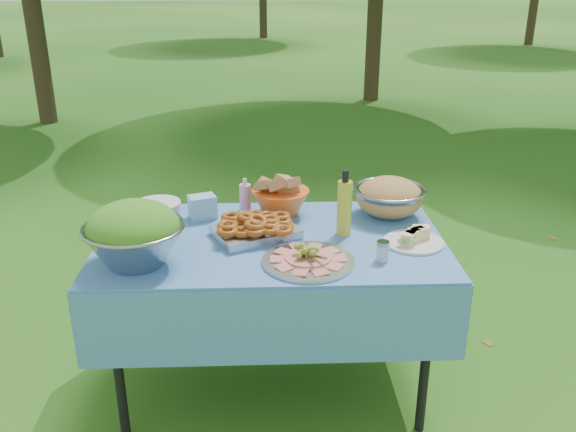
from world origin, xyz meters
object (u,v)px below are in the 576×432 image
object	(u,v)px
charcuterie_platter	(308,253)
salad_bowl	(134,234)
bread_bowl	(281,195)
plate_stack	(158,208)
oil_bottle	(345,203)
picnic_table	(272,316)
pasta_bowl_steel	(389,196)

from	to	relation	value
charcuterie_platter	salad_bowl	bearing A→B (deg)	178.39
bread_bowl	plate_stack	bearing A→B (deg)	179.48
charcuterie_platter	oil_bottle	size ratio (longest dim) A/B	1.26
salad_bowl	oil_bottle	world-z (taller)	oil_bottle
picnic_table	charcuterie_platter	xyz separation A→B (m)	(0.14, -0.24, 0.42)
pasta_bowl_steel	charcuterie_platter	size ratio (longest dim) A/B	0.93
salad_bowl	plate_stack	size ratio (longest dim) A/B	1.79
bread_bowl	charcuterie_platter	xyz separation A→B (m)	(0.09, -0.53, -0.05)
picnic_table	pasta_bowl_steel	size ratio (longest dim) A/B	4.34
pasta_bowl_steel	plate_stack	bearing A→B (deg)	177.88
salad_bowl	charcuterie_platter	distance (m)	0.67
bread_bowl	charcuterie_platter	bearing A→B (deg)	-80.10
bread_bowl	salad_bowl	bearing A→B (deg)	-138.65
pasta_bowl_steel	oil_bottle	distance (m)	0.33
picnic_table	pasta_bowl_steel	bearing A→B (deg)	24.54
plate_stack	picnic_table	bearing A→B (deg)	-29.12
pasta_bowl_steel	oil_bottle	xyz separation A→B (m)	(-0.24, -0.22, 0.05)
salad_bowl	charcuterie_platter	world-z (taller)	salad_bowl
plate_stack	oil_bottle	world-z (taller)	oil_bottle
bread_bowl	pasta_bowl_steel	bearing A→B (deg)	-3.95
picnic_table	plate_stack	world-z (taller)	plate_stack
pasta_bowl_steel	picnic_table	bearing A→B (deg)	-155.46
plate_stack	bread_bowl	distance (m)	0.58
salad_bowl	oil_bottle	size ratio (longest dim) A/B	1.34
salad_bowl	bread_bowl	xyz separation A→B (m)	(0.58, 0.51, -0.04)
bread_bowl	pasta_bowl_steel	world-z (taller)	pasta_bowl_steel
salad_bowl	plate_stack	bearing A→B (deg)	89.78
salad_bowl	charcuterie_platter	size ratio (longest dim) A/B	1.07
charcuterie_platter	oil_bottle	distance (m)	0.34
salad_bowl	pasta_bowl_steel	xyz separation A→B (m)	(1.08, 0.47, -0.04)
plate_stack	charcuterie_platter	xyz separation A→B (m)	(0.67, -0.53, 0.01)
picnic_table	salad_bowl	world-z (taller)	salad_bowl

